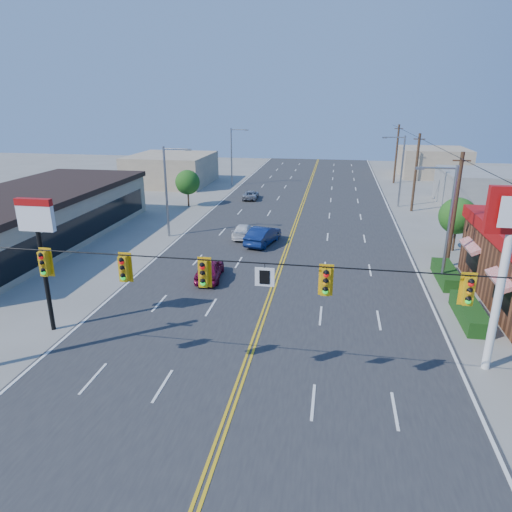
% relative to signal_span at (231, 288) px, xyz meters
% --- Properties ---
extents(ground, '(160.00, 160.00, 0.00)m').
position_rel_signal_span_xyz_m(ground, '(0.12, 0.00, -4.89)').
color(ground, gray).
rests_on(ground, ground).
extents(road, '(20.00, 120.00, 0.06)m').
position_rel_signal_span_xyz_m(road, '(0.12, 20.00, -4.86)').
color(road, '#2D2D30').
rests_on(road, ground).
extents(signal_span, '(24.32, 0.34, 9.00)m').
position_rel_signal_span_xyz_m(signal_span, '(0.00, 0.00, 0.00)').
color(signal_span, '#47301E').
rests_on(signal_span, ground).
extents(kfc_pylon, '(2.20, 0.36, 8.50)m').
position_rel_signal_span_xyz_m(kfc_pylon, '(11.12, 4.00, 1.16)').
color(kfc_pylon, white).
rests_on(kfc_pylon, ground).
extents(strip_mall, '(10.40, 26.40, 4.40)m').
position_rel_signal_span_xyz_m(strip_mall, '(-21.88, 18.00, -2.63)').
color(strip_mall, tan).
rests_on(strip_mall, ground).
extents(pizza_hut_sign, '(1.90, 0.30, 6.85)m').
position_rel_signal_span_xyz_m(pizza_hut_sign, '(-10.88, 4.00, 0.30)').
color(pizza_hut_sign, black).
rests_on(pizza_hut_sign, ground).
extents(streetlight_se, '(2.55, 0.25, 8.00)m').
position_rel_signal_span_xyz_m(streetlight_se, '(10.91, 14.00, -0.37)').
color(streetlight_se, gray).
rests_on(streetlight_se, ground).
extents(streetlight_ne, '(2.55, 0.25, 8.00)m').
position_rel_signal_span_xyz_m(streetlight_ne, '(10.91, 38.00, -0.37)').
color(streetlight_ne, gray).
rests_on(streetlight_ne, ground).
extents(streetlight_sw, '(2.55, 0.25, 8.00)m').
position_rel_signal_span_xyz_m(streetlight_sw, '(-10.67, 22.00, -0.37)').
color(streetlight_sw, gray).
rests_on(streetlight_sw, ground).
extents(streetlight_nw, '(2.55, 0.25, 8.00)m').
position_rel_signal_span_xyz_m(streetlight_nw, '(-10.67, 48.00, -0.37)').
color(streetlight_nw, gray).
rests_on(streetlight_nw, ground).
extents(utility_pole_near, '(0.28, 0.28, 8.40)m').
position_rel_signal_span_xyz_m(utility_pole_near, '(12.32, 18.00, -0.69)').
color(utility_pole_near, '#47301E').
rests_on(utility_pole_near, ground).
extents(utility_pole_mid, '(0.28, 0.28, 8.40)m').
position_rel_signal_span_xyz_m(utility_pole_mid, '(12.32, 36.00, -0.69)').
color(utility_pole_mid, '#47301E').
rests_on(utility_pole_mid, ground).
extents(utility_pole_far, '(0.28, 0.28, 8.40)m').
position_rel_signal_span_xyz_m(utility_pole_far, '(12.32, 54.00, -0.69)').
color(utility_pole_far, '#47301E').
rests_on(utility_pole_far, ground).
extents(tree_kfc_rear, '(2.94, 2.94, 4.41)m').
position_rel_signal_span_xyz_m(tree_kfc_rear, '(13.62, 22.00, -1.95)').
color(tree_kfc_rear, '#47301E').
rests_on(tree_kfc_rear, ground).
extents(tree_west, '(2.80, 2.80, 4.20)m').
position_rel_signal_span_xyz_m(tree_west, '(-12.88, 34.00, -2.09)').
color(tree_west, '#47301E').
rests_on(tree_west, ground).
extents(bld_east_mid, '(12.00, 10.00, 4.00)m').
position_rel_signal_span_xyz_m(bld_east_mid, '(22.12, 40.00, -2.89)').
color(bld_east_mid, gray).
rests_on(bld_east_mid, ground).
extents(bld_west_far, '(11.00, 12.00, 4.20)m').
position_rel_signal_span_xyz_m(bld_west_far, '(-19.88, 48.00, -2.79)').
color(bld_west_far, tan).
rests_on(bld_west_far, ground).
extents(bld_east_far, '(10.00, 10.00, 4.40)m').
position_rel_signal_span_xyz_m(bld_east_far, '(19.12, 62.00, -2.69)').
color(bld_east_far, tan).
rests_on(bld_east_far, ground).
extents(car_magenta, '(2.06, 4.23, 1.39)m').
position_rel_signal_span_xyz_m(car_magenta, '(-4.43, 12.42, -4.19)').
color(car_magenta, maroon).
rests_on(car_magenta, ground).
extents(car_blue, '(2.69, 4.91, 1.53)m').
position_rel_signal_span_xyz_m(car_blue, '(-2.05, 20.94, -4.12)').
color(car_blue, '#0E1E52').
rests_on(car_blue, ground).
extents(car_white, '(1.70, 4.03, 1.16)m').
position_rel_signal_span_xyz_m(car_white, '(-4.10, 22.69, -4.30)').
color(car_white, white).
rests_on(car_white, ground).
extents(car_silver, '(1.98, 3.92, 1.06)m').
position_rel_signal_span_xyz_m(car_silver, '(-6.46, 38.96, -4.35)').
color(car_silver, '#AAAAAF').
rests_on(car_silver, ground).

